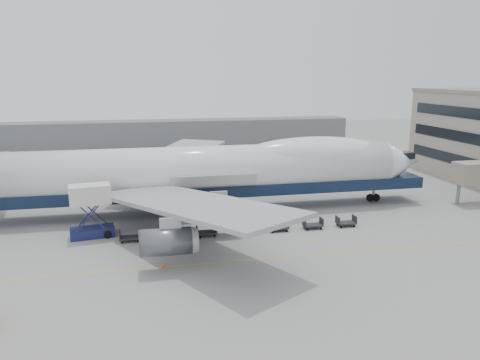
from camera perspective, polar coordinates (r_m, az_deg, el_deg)
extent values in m
plane|color=gray|center=(52.38, -2.76, -7.47)|extent=(260.00, 260.00, 0.00)
cube|color=gold|center=(46.87, -1.56, -9.94)|extent=(60.00, 0.15, 0.01)
cylinder|color=slate|center=(73.39, 25.05, -1.56)|extent=(0.50, 0.50, 3.00)
cube|color=slate|center=(119.49, -13.01, 5.35)|extent=(110.00, 8.00, 7.00)
cylinder|color=white|center=(62.30, -4.59, 1.22)|extent=(52.00, 6.40, 6.40)
cube|color=#0E1C35|center=(62.99, -3.65, -1.03)|extent=(60.00, 5.76, 1.50)
cone|color=white|center=(71.91, 18.99, 2.10)|extent=(6.00, 6.40, 6.40)
ellipsoid|color=white|center=(65.77, 9.00, 3.27)|extent=(20.67, 5.78, 4.56)
cube|color=#9EA0A3|center=(48.30, -5.91, -2.91)|extent=(20.35, 26.74, 2.26)
cube|color=#9EA0A3|center=(76.11, -8.23, 2.76)|extent=(20.35, 26.74, 2.26)
cylinder|color=#595B60|center=(81.02, -10.52, 1.69)|extent=(4.80, 2.60, 2.60)
cylinder|color=#595B60|center=(72.59, -5.58, 0.58)|extent=(4.80, 2.60, 2.60)
cylinder|color=#595B60|center=(53.35, -3.14, -3.81)|extent=(4.80, 2.60, 2.60)
cylinder|color=#595B60|center=(44.27, -9.07, -7.46)|extent=(4.80, 2.60, 2.60)
cylinder|color=slate|center=(70.87, 15.95, -1.52)|extent=(0.36, 0.36, 2.50)
cylinder|color=black|center=(71.04, 15.92, -2.07)|extent=(1.10, 0.45, 1.10)
cylinder|color=slate|center=(60.16, -6.98, -3.62)|extent=(0.36, 0.36, 2.50)
cylinder|color=black|center=(60.35, -6.97, -4.26)|extent=(1.10, 0.45, 1.10)
cylinder|color=slate|center=(65.92, -7.45, -2.18)|extent=(0.36, 0.36, 2.50)
cylinder|color=black|center=(66.10, -7.43, -2.77)|extent=(1.10, 0.45, 1.10)
cube|color=navy|center=(56.20, -17.54, -6.07)|extent=(5.14, 3.03, 1.07)
cube|color=silver|center=(54.98, -17.85, -1.65)|extent=(4.78, 3.16, 2.13)
cube|color=navy|center=(54.52, -17.80, -4.17)|extent=(3.44, 0.64, 3.82)
cube|color=navy|center=(56.56, -17.59, -3.55)|extent=(3.44, 0.64, 3.82)
cube|color=slate|center=(56.48, -17.70, -1.27)|extent=(2.47, 1.50, 0.15)
cylinder|color=black|center=(55.53, -19.42, -6.54)|extent=(0.87, 0.34, 0.87)
cylinder|color=black|center=(57.36, -19.19, -5.92)|extent=(0.87, 0.34, 0.87)
cylinder|color=black|center=(55.16, -15.81, -6.42)|extent=(0.87, 0.34, 0.87)
cylinder|color=black|center=(56.99, -15.69, -5.79)|extent=(0.87, 0.34, 0.87)
cone|color=orange|center=(46.05, -9.39, -10.20)|extent=(0.32, 0.32, 0.50)
cube|color=orange|center=(46.15, -9.37, -10.47)|extent=(0.34, 0.34, 0.03)
cube|color=#2D2D30|center=(53.53, -13.24, -6.84)|extent=(2.30, 1.35, 0.18)
cube|color=#2D2D30|center=(53.45, -14.45, -6.49)|extent=(0.08, 1.35, 0.90)
cube|color=#2D2D30|center=(53.38, -12.07, -6.39)|extent=(0.08, 1.35, 0.90)
cylinder|color=black|center=(53.15, -14.16, -7.38)|extent=(0.30, 0.12, 0.30)
cylinder|color=black|center=(54.18, -14.12, -6.99)|extent=(0.30, 0.12, 0.30)
cylinder|color=black|center=(53.09, -12.31, -7.30)|extent=(0.30, 0.12, 0.30)
cylinder|color=black|center=(54.13, -12.31, -6.91)|extent=(0.30, 0.12, 0.30)
cube|color=#2D2D30|center=(53.56, -8.64, -6.63)|extent=(2.30, 1.35, 0.18)
cube|color=#2D2D30|center=(53.39, -9.84, -6.28)|extent=(0.08, 1.35, 0.90)
cube|color=#2D2D30|center=(53.50, -7.47, -6.16)|extent=(0.08, 1.35, 0.90)
cylinder|color=black|center=(53.11, -9.51, -7.17)|extent=(0.30, 0.12, 0.30)
cylinder|color=black|center=(54.15, -9.57, -6.79)|extent=(0.30, 0.12, 0.30)
cylinder|color=black|center=(53.19, -7.67, -7.08)|extent=(0.30, 0.12, 0.30)
cylinder|color=black|center=(54.23, -7.76, -6.69)|extent=(0.30, 0.12, 0.30)
cube|color=#2D2D30|center=(53.94, -4.08, -6.38)|extent=(2.30, 1.35, 0.18)
cube|color=#2D2D30|center=(53.68, -5.25, -6.04)|extent=(0.08, 1.35, 0.90)
cube|color=#2D2D30|center=(53.96, -2.92, -5.90)|extent=(0.08, 1.35, 0.90)
cylinder|color=black|center=(53.42, -4.90, -6.92)|extent=(0.30, 0.12, 0.30)
cylinder|color=black|center=(54.45, -5.04, -6.54)|extent=(0.30, 0.12, 0.30)
cylinder|color=black|center=(53.63, -3.08, -6.81)|extent=(0.30, 0.12, 0.30)
cylinder|color=black|center=(54.66, -3.26, -6.44)|extent=(0.30, 0.12, 0.30)
cube|color=#2D2D30|center=(54.64, 0.39, -6.09)|extent=(2.30, 1.35, 0.18)
cube|color=#2D2D30|center=(54.30, -0.75, -5.77)|extent=(0.08, 1.35, 0.90)
cube|color=#2D2D30|center=(54.75, 1.52, -5.61)|extent=(0.08, 1.35, 0.90)
cylinder|color=black|center=(54.06, -0.37, -6.63)|extent=(0.30, 0.12, 0.30)
cylinder|color=black|center=(55.08, -0.60, -6.26)|extent=(0.30, 0.12, 0.30)
cylinder|color=black|center=(54.41, 1.39, -6.51)|extent=(0.30, 0.12, 0.30)
cylinder|color=black|center=(55.42, 1.13, -6.15)|extent=(0.30, 0.12, 0.30)
cube|color=#2D2D30|center=(55.66, 4.71, -5.78)|extent=(2.30, 1.35, 0.18)
cube|color=#2D2D30|center=(55.24, 3.62, -5.47)|extent=(0.08, 1.35, 0.90)
cube|color=#2D2D30|center=(55.85, 5.81, -5.30)|extent=(0.08, 1.35, 0.90)
cylinder|color=black|center=(55.03, 4.02, -6.31)|extent=(0.30, 0.12, 0.30)
cylinder|color=black|center=(56.03, 3.71, -5.96)|extent=(0.30, 0.12, 0.30)
cylinder|color=black|center=(55.50, 5.72, -6.18)|extent=(0.30, 0.12, 0.30)
cylinder|color=black|center=(56.50, 5.38, -5.83)|extent=(0.30, 0.12, 0.30)
cube|color=#2D2D30|center=(56.99, 8.85, -5.45)|extent=(2.30, 1.35, 0.18)
cube|color=#2D2D30|center=(56.50, 7.82, -5.15)|extent=(0.08, 1.35, 0.90)
cube|color=#2D2D30|center=(57.26, 9.90, -4.98)|extent=(0.08, 1.35, 0.90)
cylinder|color=black|center=(56.31, 8.23, -5.97)|extent=(0.30, 0.12, 0.30)
cylinder|color=black|center=(57.29, 7.85, -5.63)|extent=(0.30, 0.12, 0.30)
cylinder|color=black|center=(56.90, 9.84, -5.83)|extent=(0.30, 0.12, 0.30)
cylinder|color=black|center=(57.87, 9.44, -5.50)|extent=(0.30, 0.12, 0.30)
cube|color=#2D2D30|center=(58.60, 12.78, -5.11)|extent=(2.30, 1.35, 0.18)
cube|color=#2D2D30|center=(58.04, 11.81, -4.82)|extent=(0.08, 1.35, 0.90)
cube|color=#2D2D30|center=(58.94, 13.78, -4.65)|extent=(0.08, 1.35, 0.90)
cylinder|color=black|center=(57.87, 12.22, -5.62)|extent=(0.30, 0.12, 0.30)
cylinder|color=black|center=(58.83, 11.79, -5.29)|extent=(0.30, 0.12, 0.30)
cylinder|color=black|center=(58.57, 13.75, -5.47)|extent=(0.30, 0.12, 0.30)
cylinder|color=black|center=(59.51, 13.29, -5.16)|extent=(0.30, 0.12, 0.30)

